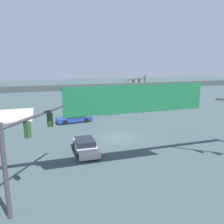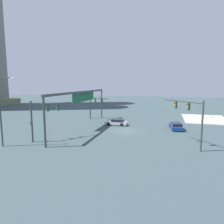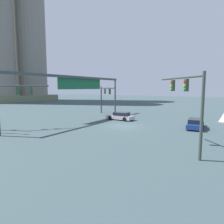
# 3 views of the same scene
# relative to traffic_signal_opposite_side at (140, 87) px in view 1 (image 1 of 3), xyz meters

# --- Properties ---
(ground_plane) EXTENTS (189.81, 189.81, 0.00)m
(ground_plane) POSITION_rel_traffic_signal_opposite_side_xyz_m (6.79, 9.53, -4.40)
(ground_plane) COLOR #384A4D
(traffic_signal_opposite_side) EXTENTS (5.06, 4.64, 6.12)m
(traffic_signal_opposite_side) POSITION_rel_traffic_signal_opposite_side_xyz_m (0.00, 0.00, 0.00)
(traffic_signal_opposite_side) COLOR #39443B
(traffic_signal_opposite_side) RESTS_ON ground
(traffic_signal_cross_street) EXTENTS (3.70, 5.32, 5.23)m
(traffic_signal_cross_street) POSITION_rel_traffic_signal_opposite_side_xyz_m (15.69, 18.44, -0.66)
(traffic_signal_cross_street) COLOR #3D373E
(traffic_signal_cross_street) RESTS_ON ground
(overhead_sign_gantry) EXTENTS (23.64, 0.43, 6.76)m
(overhead_sign_gantry) POSITION_rel_traffic_signal_opposite_side_xyz_m (7.27, 17.78, 1.31)
(overhead_sign_gantry) COLOR #364142
(overhead_sign_gantry) RESTS_ON ground
(sedan_car_approaching) EXTENTS (1.97, 4.27, 1.21)m
(sedan_car_approaching) POSITION_rel_traffic_signal_opposite_side_xyz_m (11.09, 12.28, -3.82)
(sedan_car_approaching) COLOR #B9B3B6
(sedan_car_approaching) RESTS_ON ground
(sedan_car_waiting_far) EXTENTS (4.97, 2.42, 1.21)m
(sedan_car_waiting_far) POSITION_rel_traffic_signal_opposite_side_xyz_m (10.42, 1.16, -3.82)
(sedan_car_waiting_far) COLOR navy
(sedan_car_waiting_far) RESTS_ON ground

